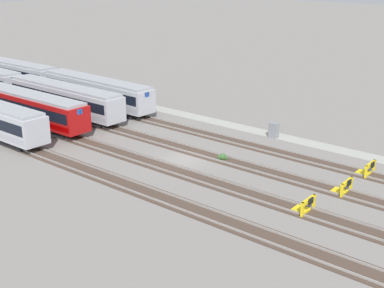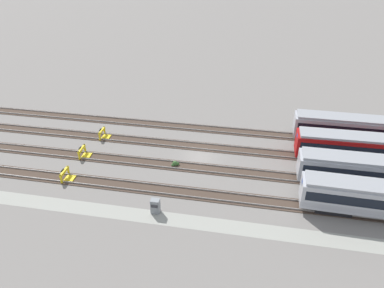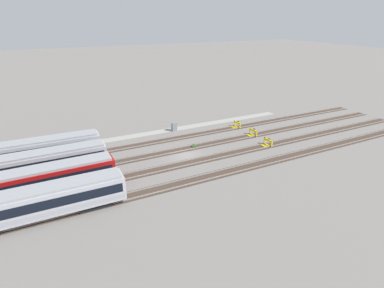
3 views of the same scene
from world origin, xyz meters
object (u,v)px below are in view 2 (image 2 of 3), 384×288
at_px(subway_car_back_row_rightmost, 382,173).
at_px(electrical_cabinet, 155,206).
at_px(subway_car_front_row_left_inner, 372,149).
at_px(subway_car_front_row_leftmost, 364,129).
at_px(bumper_stop_nearest_track, 67,175).
at_px(weed_clump, 175,164).
at_px(bumper_stop_middle_track, 104,134).
at_px(bumper_stop_near_inner_track, 84,153).

xyz_separation_m(subway_car_back_row_rightmost, electrical_cabinet, (-23.46, -8.55, -1.24)).
bearing_deg(subway_car_front_row_left_inner, subway_car_front_row_leftmost, 90.00).
height_order(bumper_stop_nearest_track, weed_clump, bumper_stop_nearest_track).
bearing_deg(subway_car_front_row_left_inner, bumper_stop_middle_track, -179.96).
distance_m(subway_car_front_row_leftmost, bumper_stop_near_inner_track, 36.60).
bearing_deg(subway_car_front_row_left_inner, bumper_stop_near_inner_track, -171.97).
relative_size(bumper_stop_nearest_track, electrical_cabinet, 1.25).
distance_m(subway_car_front_row_left_inner, bumper_stop_nearest_track, 36.47).
relative_size(electrical_cabinet, weed_clump, 1.74).
bearing_deg(bumper_stop_near_inner_track, subway_car_front_row_leftmost, 15.71).
bearing_deg(subway_car_front_row_left_inner, subway_car_back_row_rightmost, -90.00).
distance_m(subway_car_front_row_leftmost, electrical_cabinet, 29.92).
bearing_deg(bumper_stop_near_inner_track, bumper_stop_nearest_track, -88.33).
bearing_deg(weed_clump, electrical_cabinet, -90.68).
xyz_separation_m(bumper_stop_near_inner_track, bumper_stop_middle_track, (0.68, 4.94, 0.00)).
xyz_separation_m(subway_car_back_row_rightmost, weed_clump, (-23.36, 0.10, -1.80)).
bearing_deg(subway_car_back_row_rightmost, bumper_stop_nearest_track, -172.07).
bearing_deg(bumper_stop_middle_track, subway_car_front_row_leftmost, 8.18).
bearing_deg(bumper_stop_near_inner_track, subway_car_front_row_left_inner, 8.03).
bearing_deg(subway_car_front_row_leftmost, subway_car_front_row_left_inner, -90.00).
xyz_separation_m(subway_car_front_row_leftmost, bumper_stop_nearest_track, (-35.06, -14.86, -1.53)).
distance_m(subway_car_back_row_rightmost, electrical_cabinet, 25.01).
distance_m(subway_car_back_row_rightmost, bumper_stop_near_inner_track, 35.24).
height_order(subway_car_front_row_left_inner, bumper_stop_middle_track, subway_car_front_row_left_inner).
height_order(subway_car_back_row_rightmost, bumper_stop_nearest_track, subway_car_back_row_rightmost).
relative_size(subway_car_front_row_leftmost, bumper_stop_near_inner_track, 8.97).
bearing_deg(weed_clump, bumper_stop_nearest_track, -156.92).
bearing_deg(electrical_cabinet, bumper_stop_nearest_track, 162.43).
height_order(subway_car_back_row_rightmost, electrical_cabinet, subway_car_back_row_rightmost).
relative_size(bumper_stop_nearest_track, bumper_stop_middle_track, 1.00).
bearing_deg(bumper_stop_middle_track, electrical_cabinet, -50.81).
bearing_deg(bumper_stop_middle_track, weed_clump, -23.74).
height_order(bumper_stop_middle_track, weed_clump, bumper_stop_middle_track).
height_order(subway_car_back_row_rightmost, bumper_stop_middle_track, subway_car_back_row_rightmost).
distance_m(electrical_cabinet, weed_clump, 8.67).
height_order(bumper_stop_nearest_track, bumper_stop_middle_track, same).
xyz_separation_m(subway_car_front_row_leftmost, subway_car_front_row_left_inner, (0.00, -4.94, 0.00)).
bearing_deg(subway_car_back_row_rightmost, bumper_stop_middle_track, 171.74).
bearing_deg(subway_car_front_row_leftmost, bumper_stop_near_inner_track, -164.29).
relative_size(subway_car_front_row_leftmost, bumper_stop_nearest_track, 8.99).
bearing_deg(bumper_stop_nearest_track, subway_car_front_row_left_inner, 15.80).
distance_m(subway_car_front_row_left_inner, electrical_cabinet, 27.14).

